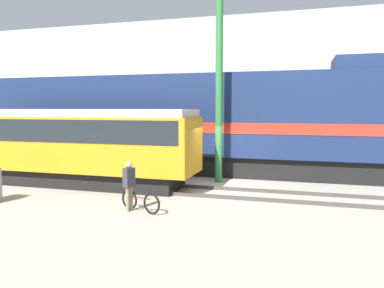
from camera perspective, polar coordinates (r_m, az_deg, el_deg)
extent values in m
plane|color=#9E998C|center=(15.76, 4.17, -6.55)|extent=(120.00, 120.00, 0.00)
cube|color=#47423D|center=(13.87, 2.44, -7.92)|extent=(60.00, 0.07, 0.14)
cube|color=#47423D|center=(15.23, 3.75, -6.70)|extent=(60.00, 0.07, 0.14)
cube|color=#47423D|center=(18.22, 5.88, -4.70)|extent=(60.00, 0.07, 0.14)
cube|color=#47423D|center=(19.61, 6.64, -3.98)|extent=(60.00, 0.07, 0.14)
cube|color=beige|center=(27.47, 9.65, 8.18)|extent=(41.41, 6.00, 9.21)
cube|color=black|center=(19.62, -2.77, -2.67)|extent=(19.62, 2.55, 1.00)
cube|color=navy|center=(19.43, -2.80, 4.52)|extent=(21.32, 3.00, 3.91)
cube|color=red|center=(19.45, -2.79, 2.79)|extent=(20.89, 3.04, 0.50)
cube|color=navy|center=(18.67, 25.34, 10.89)|extent=(3.00, 2.85, 0.60)
cube|color=black|center=(17.14, -18.55, -4.65)|extent=(10.13, 2.00, 0.70)
cube|color=orange|center=(16.95, -18.70, 0.24)|extent=(11.51, 2.50, 2.24)
cube|color=#1E2328|center=(16.91, -18.76, 2.16)|extent=(11.05, 2.54, 0.90)
cube|color=beige|center=(16.89, -18.84, 4.53)|extent=(11.28, 2.38, 0.30)
torus|color=black|center=(11.79, -6.17, -9.04)|extent=(0.65, 0.29, 0.67)
torus|color=black|center=(12.44, -9.51, -8.31)|extent=(0.65, 0.29, 0.67)
cylinder|color=#B21E1E|center=(12.09, -7.89, -8.13)|extent=(0.79, 0.31, 0.04)
cylinder|color=#B21E1E|center=(12.31, -9.03, -7.74)|extent=(0.03, 0.03, 0.30)
cylinder|color=#262626|center=(11.70, -6.19, -7.22)|extent=(0.17, 0.42, 0.02)
cylinder|color=#8C7A5B|center=(12.29, -9.26, -8.19)|extent=(0.11, 0.11, 0.79)
cylinder|color=#8C7A5B|center=(12.18, -9.80, -8.32)|extent=(0.11, 0.11, 0.79)
cube|color=#333338|center=(12.09, -9.58, -5.04)|extent=(0.33, 0.41, 0.61)
sphere|color=tan|center=(12.02, -9.61, -3.11)|extent=(0.21, 0.21, 0.21)
cylinder|color=#2D7238|center=(16.48, 4.14, 8.35)|extent=(0.31, 0.31, 8.22)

